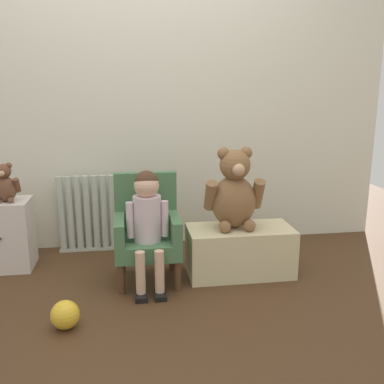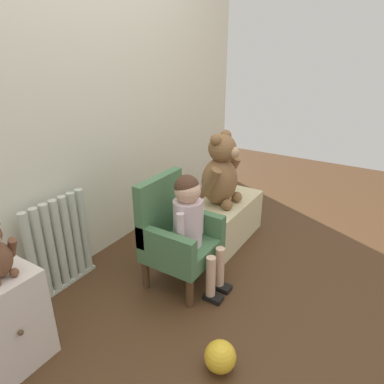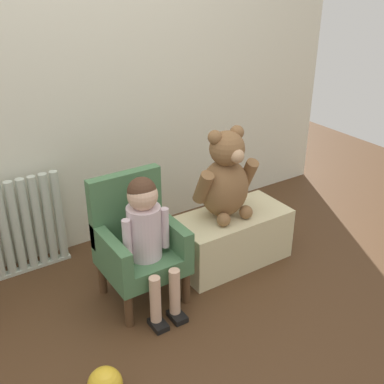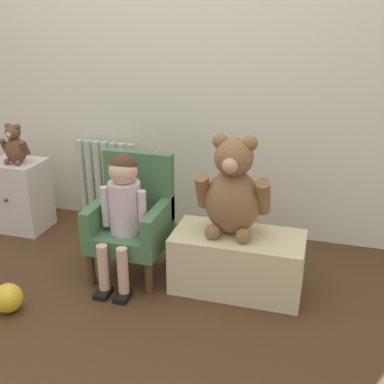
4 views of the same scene
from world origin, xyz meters
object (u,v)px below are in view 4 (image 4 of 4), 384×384
object	(u,v)px
small_dresser	(20,195)
child_figure	(123,201)
radiator	(107,183)
large_teddy_bear	(233,191)
toy_ball	(8,298)
low_bench	(237,262)
small_teddy_bear	(15,146)
child_armchair	(132,218)

from	to	relation	value
small_dresser	child_figure	bearing A→B (deg)	-23.72
radiator	large_teddy_bear	xyz separation A→B (m)	(0.97, -0.55, 0.26)
large_teddy_bear	small_dresser	bearing A→B (deg)	168.44
toy_ball	small_dresser	bearing A→B (deg)	119.87
small_dresser	large_teddy_bear	size ratio (longest dim) A/B	0.90
low_bench	toy_ball	bearing A→B (deg)	-153.62
low_bench	small_teddy_bear	distance (m)	1.59
low_bench	toy_ball	size ratio (longest dim) A/B	4.62
radiator	toy_ball	distance (m)	1.11
radiator	child_figure	distance (m)	0.80
small_dresser	toy_ball	bearing A→B (deg)	-60.13
large_teddy_bear	small_teddy_bear	bearing A→B (deg)	169.12
child_armchair	small_teddy_bear	bearing A→B (deg)	162.97
radiator	small_teddy_bear	world-z (taller)	small_teddy_bear
low_bench	large_teddy_bear	world-z (taller)	large_teddy_bear
small_dresser	radiator	bearing A→B (deg)	25.56
small_teddy_bear	child_armchair	bearing A→B (deg)	-17.03
low_bench	small_teddy_bear	size ratio (longest dim) A/B	2.65
low_bench	large_teddy_bear	distance (m)	0.39
child_armchair	small_teddy_bear	world-z (taller)	small_teddy_bear
small_dresser	small_teddy_bear	xyz separation A→B (m)	(0.03, -0.02, 0.35)
small_teddy_bear	radiator	bearing A→B (deg)	29.24
large_teddy_bear	small_teddy_bear	distance (m)	1.49
small_dresser	low_bench	distance (m)	1.57
radiator	child_figure	size ratio (longest dim) A/B	0.80
child_armchair	toy_ball	size ratio (longest dim) A/B	4.56
child_figure	low_bench	world-z (taller)	child_figure
small_dresser	child_armchair	size ratio (longest dim) A/B	0.70
small_dresser	child_armchair	distance (m)	0.98
small_teddy_bear	toy_ball	world-z (taller)	small_teddy_bear
small_dresser	large_teddy_bear	xyz separation A→B (m)	(1.49, -0.30, 0.31)
low_bench	toy_ball	xyz separation A→B (m)	(-1.05, -0.52, -0.08)
small_dresser	child_armchair	world-z (taller)	child_armchair
child_figure	low_bench	bearing A→B (deg)	7.83
child_armchair	toy_ball	bearing A→B (deg)	-129.28
radiator	small_dresser	size ratio (longest dim) A/B	1.22
low_bench	large_teddy_bear	bearing A→B (deg)	151.68
small_dresser	child_figure	size ratio (longest dim) A/B	0.66
large_teddy_bear	toy_ball	xyz separation A→B (m)	(-1.00, -0.54, -0.47)
small_dresser	child_figure	xyz separation A→B (m)	(0.93, -0.41, 0.23)
small_dresser	toy_ball	size ratio (longest dim) A/B	3.21
child_figure	large_teddy_bear	bearing A→B (deg)	10.62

